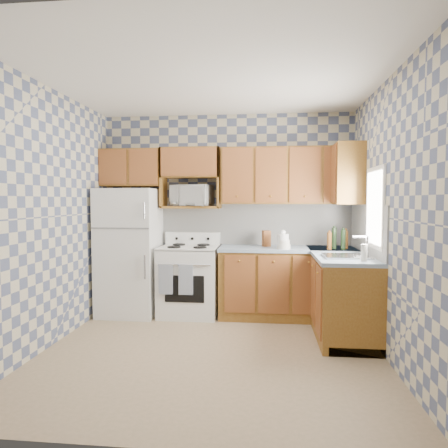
{
  "coord_description": "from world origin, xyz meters",
  "views": [
    {
      "loc": [
        0.54,
        -3.9,
        1.53
      ],
      "look_at": [
        0.05,
        0.75,
        1.25
      ],
      "focal_mm": 32.0,
      "sensor_mm": 36.0,
      "label": 1
    }
  ],
  "objects_px": {
    "refrigerator": "(130,252)",
    "microwave": "(192,196)",
    "electric_kettle": "(283,241)",
    "stove_body": "(189,281)"
  },
  "relations": [
    {
      "from": "stove_body",
      "to": "electric_kettle",
      "type": "xyz_separation_m",
      "value": [
        1.22,
        -0.15,
        0.56
      ]
    },
    {
      "from": "stove_body",
      "to": "refrigerator",
      "type": "bearing_deg",
      "value": -178.22
    },
    {
      "from": "refrigerator",
      "to": "stove_body",
      "type": "xyz_separation_m",
      "value": [
        0.8,
        0.03,
        -0.39
      ]
    },
    {
      "from": "refrigerator",
      "to": "electric_kettle",
      "type": "distance_m",
      "value": 2.04
    },
    {
      "from": "refrigerator",
      "to": "stove_body",
      "type": "height_order",
      "value": "refrigerator"
    },
    {
      "from": "refrigerator",
      "to": "stove_body",
      "type": "bearing_deg",
      "value": 1.78
    },
    {
      "from": "stove_body",
      "to": "microwave",
      "type": "relative_size",
      "value": 1.74
    },
    {
      "from": "refrigerator",
      "to": "electric_kettle",
      "type": "relative_size",
      "value": 9.05
    },
    {
      "from": "refrigerator",
      "to": "electric_kettle",
      "type": "xyz_separation_m",
      "value": [
        2.03,
        -0.12,
        0.17
      ]
    },
    {
      "from": "refrigerator",
      "to": "microwave",
      "type": "height_order",
      "value": "microwave"
    }
  ]
}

